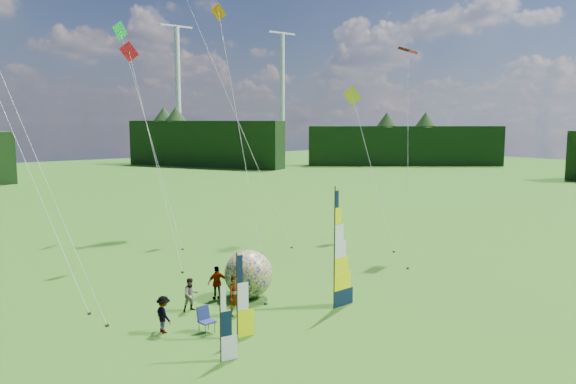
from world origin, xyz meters
TOP-DOWN VIEW (x-y plane):
  - ground at (0.00, 0.00)m, footprint 220.00×220.00m
  - treeline_ring at (0.00, 0.00)m, footprint 210.00×210.00m
  - turbine_left at (70.00, 95.00)m, footprint 8.00×1.20m
  - turbine_right at (45.00, 102.00)m, footprint 8.00×1.20m
  - feather_banner_main at (0.53, 2.46)m, footprint 1.50×0.19m
  - side_banner_left at (-5.02, 2.26)m, footprint 0.97×0.23m
  - side_banner_far at (-6.73, 0.77)m, footprint 0.85×0.26m
  - bol_inflatable at (-1.63, 6.37)m, footprint 3.15×3.15m
  - spectator_a at (-3.60, 4.55)m, footprint 0.69×0.47m
  - spectator_b at (-4.85, 6.39)m, footprint 0.79×0.45m
  - spectator_c at (-7.06, 4.71)m, footprint 0.39×1.01m
  - spectator_d at (-2.99, 7.11)m, footprint 1.04×0.59m
  - camp_chair at (-5.66, 3.59)m, footprint 0.68×0.68m
  - kite_whale at (6.60, 20.20)m, footprint 4.73×16.92m
  - kite_rainbow_delta at (-10.13, 12.84)m, footprint 9.03×13.27m
  - kite_parafoil at (11.08, 6.93)m, footprint 9.16×8.84m
  - small_kite_red at (-2.08, 15.66)m, footprint 2.23×8.59m
  - small_kite_orange at (5.58, 18.00)m, footprint 6.16×11.82m
  - small_kite_yellow at (12.77, 11.56)m, footprint 8.19×10.58m
  - small_kite_pink at (-10.40, 9.65)m, footprint 6.07×8.06m
  - small_kite_green at (0.86, 22.68)m, footprint 6.73×12.70m

SIDE VIEW (x-z plane):
  - ground at x=0.00m, z-range 0.00..0.00m
  - camp_chair at x=-5.66m, z-range 0.00..1.10m
  - spectator_b at x=-4.85m, z-range 0.00..1.56m
  - spectator_c at x=-7.06m, z-range 0.00..1.56m
  - spectator_d at x=-2.99m, z-range 0.00..1.67m
  - spectator_a at x=-3.60m, z-range 0.00..1.87m
  - bol_inflatable at x=-1.63m, z-range 0.00..2.40m
  - side_banner_far at x=-6.73m, z-range 0.00..2.82m
  - side_banner_left at x=-5.02m, z-range 0.00..3.45m
  - feather_banner_main at x=0.53m, z-range 0.00..5.58m
  - treeline_ring at x=0.00m, z-range 0.00..8.00m
  - small_kite_yellow at x=12.77m, z-range 0.00..11.95m
  - small_kite_red at x=-2.08m, z-range 0.00..14.22m
  - kite_parafoil at x=11.08m, z-range 0.00..15.19m
  - small_kite_pink at x=-10.40m, z-range 0.00..15.40m
  - kite_rainbow_delta at x=-10.13m, z-range 0.00..15.93m
  - small_kite_green at x=0.86m, z-range 0.00..17.05m
  - small_kite_orange at x=5.58m, z-range 0.00..18.24m
  - kite_whale at x=6.60m, z-range 0.00..20.86m
  - turbine_left at x=70.00m, z-range 0.00..30.00m
  - turbine_right at x=45.00m, z-range 0.00..30.00m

